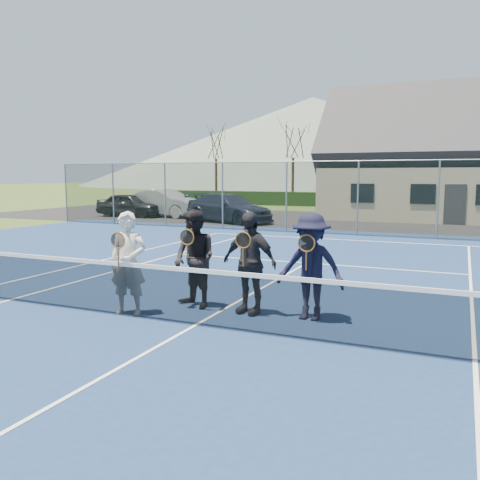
{
  "coord_description": "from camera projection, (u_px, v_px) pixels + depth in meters",
  "views": [
    {
      "loc": [
        3.87,
        -7.0,
        2.44
      ],
      "look_at": [
        0.13,
        1.5,
        1.25
      ],
      "focal_mm": 38.0,
      "sensor_mm": 36.0,
      "label": 1
    }
  ],
  "objects": [
    {
      "name": "ground",
      "position": [
        381.0,
        222.0,
        26.37
      ],
      "size": [
        220.0,
        220.0,
        0.0
      ],
      "primitive_type": "plane",
      "color": "#344D1B",
      "rests_on": "ground"
    },
    {
      "name": "court_surface",
      "position": [
        195.0,
        326.0,
        8.2
      ],
      "size": [
        30.0,
        30.0,
        0.02
      ],
      "primitive_type": "cube",
      "color": "navy",
      "rests_on": "ground"
    },
    {
      "name": "tarmac_carpark",
      "position": [
        306.0,
        220.0,
        27.96
      ],
      "size": [
        40.0,
        12.0,
        0.01
      ],
      "primitive_type": "cube",
      "color": "black",
      "rests_on": "ground"
    },
    {
      "name": "hedge_row",
      "position": [
        406.0,
        201.0,
        37.19
      ],
      "size": [
        40.0,
        1.2,
        1.1
      ],
      "primitive_type": "cube",
      "color": "black",
      "rests_on": "ground"
    },
    {
      "name": "hill_west",
      "position": [
        312.0,
        143.0,
        103.3
      ],
      "size": [
        110.0,
        110.0,
        18.0
      ],
      "primitive_type": "cone",
      "color": "#57685C",
      "rests_on": "ground"
    },
    {
      "name": "car_a",
      "position": [
        130.0,
        205.0,
        29.76
      ],
      "size": [
        4.1,
        1.68,
        1.39
      ],
      "primitive_type": "imported",
      "rotation": [
        0.0,
        0.0,
        1.58
      ],
      "color": "black",
      "rests_on": "ground"
    },
    {
      "name": "car_b",
      "position": [
        165.0,
        203.0,
        29.67
      ],
      "size": [
        5.04,
        2.32,
        1.6
      ],
      "primitive_type": "imported",
      "rotation": [
        0.0,
        0.0,
        1.44
      ],
      "color": "#95989D",
      "rests_on": "ground"
    },
    {
      "name": "car_c",
      "position": [
        229.0,
        208.0,
        26.2
      ],
      "size": [
        5.5,
        3.69,
        1.48
      ],
      "primitive_type": "imported",
      "rotation": [
        0.0,
        0.0,
        1.22
      ],
      "color": "#181C30",
      "rests_on": "ground"
    },
    {
      "name": "court_markings",
      "position": [
        195.0,
        325.0,
        8.2
      ],
      "size": [
        11.03,
        23.83,
        0.01
      ],
      "color": "white",
      "rests_on": "court_surface"
    },
    {
      "name": "tennis_net",
      "position": [
        195.0,
        294.0,
        8.14
      ],
      "size": [
        11.68,
        0.08,
        1.1
      ],
      "color": "slate",
      "rests_on": "ground"
    },
    {
      "name": "perimeter_fence",
      "position": [
        358.0,
        198.0,
        20.27
      ],
      "size": [
        30.07,
        0.07,
        3.02
      ],
      "color": "slate",
      "rests_on": "ground"
    },
    {
      "name": "clubhouse",
      "position": [
        469.0,
        147.0,
        27.89
      ],
      "size": [
        15.6,
        8.2,
        7.7
      ],
      "color": "beige",
      "rests_on": "ground"
    },
    {
      "name": "tree_a",
      "position": [
        216.0,
        136.0,
        43.82
      ],
      "size": [
        3.2,
        3.2,
        7.77
      ],
      "color": "#392314",
      "rests_on": "ground"
    },
    {
      "name": "tree_b",
      "position": [
        293.0,
        133.0,
        41.03
      ],
      "size": [
        3.2,
        3.2,
        7.77
      ],
      "color": "#372314",
      "rests_on": "ground"
    },
    {
      "name": "tree_c",
      "position": [
        439.0,
        128.0,
        36.63
      ],
      "size": [
        3.2,
        3.2,
        7.77
      ],
      "color": "#3A2615",
      "rests_on": "ground"
    },
    {
      "name": "player_a",
      "position": [
        128.0,
        263.0,
        8.82
      ],
      "size": [
        0.74,
        0.57,
        1.8
      ],
      "color": "silver",
      "rests_on": "court_surface"
    },
    {
      "name": "player_b",
      "position": [
        195.0,
        259.0,
        9.26
      ],
      "size": [
        1.07,
        0.97,
        1.8
      ],
      "color": "black",
      "rests_on": "court_surface"
    },
    {
      "name": "player_c",
      "position": [
        249.0,
        263.0,
        8.86
      ],
      "size": [
        1.11,
        0.6,
        1.8
      ],
      "color": "black",
      "rests_on": "court_surface"
    },
    {
      "name": "player_d",
      "position": [
        311.0,
        267.0,
        8.47
      ],
      "size": [
        1.2,
        0.73,
        1.8
      ],
      "color": "black",
      "rests_on": "court_surface"
    }
  ]
}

